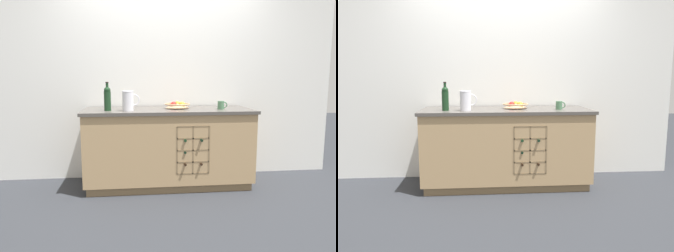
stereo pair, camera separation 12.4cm
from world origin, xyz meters
TOP-DOWN VIEW (x-y plane):
  - ground_plane at (0.00, 0.00)m, footprint 14.00×14.00m
  - back_wall at (0.00, 0.42)m, footprint 4.40×0.06m
  - kitchen_island at (0.00, -0.00)m, footprint 1.92×0.76m
  - fruit_bowl at (0.11, 0.05)m, footprint 0.30×0.30m
  - white_pitcher at (-0.45, -0.17)m, footprint 0.19×0.13m
  - ceramic_mug at (0.60, -0.10)m, footprint 0.11×0.07m
  - standing_wine_bottle at (-0.68, -0.12)m, footprint 0.08×0.08m

SIDE VIEW (x-z plane):
  - ground_plane at x=0.00m, z-range 0.00..0.00m
  - kitchen_island at x=0.00m, z-range 0.01..0.91m
  - fruit_bowl at x=0.11m, z-range 0.90..0.98m
  - ceramic_mug at x=0.60m, z-range 0.90..1.00m
  - white_pitcher at x=-0.45m, z-range 0.91..1.12m
  - standing_wine_bottle at x=-0.68m, z-range 0.89..1.20m
  - back_wall at x=0.00m, z-range 0.00..2.55m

